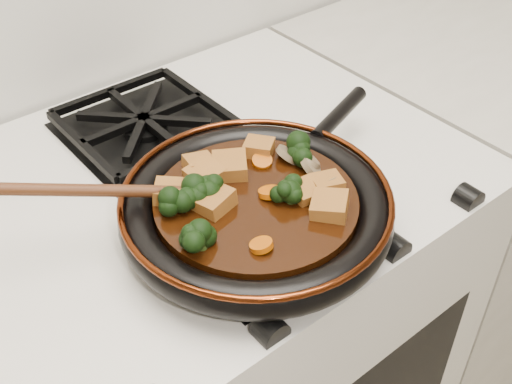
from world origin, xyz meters
TOP-DOWN VIEW (x-y plane):
  - stove at (0.00, 1.69)m, footprint 0.76×0.60m
  - burner_grate_front at (0.00, 1.55)m, footprint 0.23×0.23m
  - burner_grate_back at (0.00, 1.83)m, footprint 0.23×0.23m
  - skillet at (-0.01, 1.54)m, footprint 0.45×0.34m
  - braising_sauce at (-0.01, 1.54)m, footprint 0.25×0.25m
  - tofu_cube_0 at (-0.06, 1.56)m, footprint 0.05×0.05m
  - tofu_cube_1 at (-0.04, 1.61)m, footprint 0.05×0.04m
  - tofu_cube_2 at (0.04, 1.51)m, footprint 0.04×0.04m
  - tofu_cube_3 at (0.07, 1.50)m, footprint 0.05×0.05m
  - tofu_cube_4 at (0.04, 1.47)m, footprint 0.06×0.06m
  - tofu_cube_5 at (-0.09, 1.61)m, footprint 0.05×0.05m
  - tofu_cube_6 at (-0.03, 1.63)m, footprint 0.05×0.04m
  - tofu_cube_7 at (0.05, 1.61)m, footprint 0.05×0.05m
  - tofu_cube_8 at (-0.00, 1.60)m, footprint 0.06×0.06m
  - broccoli_floret_0 at (0.02, 1.51)m, footprint 0.08×0.07m
  - broccoli_floret_1 at (-0.08, 1.58)m, footprint 0.07×0.07m
  - broccoli_floret_2 at (-0.11, 1.51)m, footprint 0.09×0.08m
  - broccoli_floret_3 at (-0.10, 1.59)m, footprint 0.08×0.09m
  - broccoli_floret_4 at (-0.06, 1.58)m, footprint 0.08×0.08m
  - broccoli_floret_5 at (0.08, 1.56)m, footprint 0.08×0.08m
  - carrot_coin_0 at (-0.04, 1.62)m, footprint 0.03×0.03m
  - carrot_coin_1 at (-0.06, 1.47)m, footprint 0.03×0.03m
  - carrot_coin_2 at (0.01, 1.54)m, footprint 0.03×0.03m
  - carrot_coin_3 at (0.04, 1.59)m, footprint 0.03×0.03m
  - mushroom_slice_0 at (0.08, 1.55)m, footprint 0.04×0.04m
  - mushroom_slice_1 at (0.07, 1.51)m, footprint 0.03×0.03m
  - mushroom_slice_2 at (0.07, 1.58)m, footprint 0.04×0.04m
  - mushroom_slice_3 at (0.08, 1.54)m, footprint 0.05×0.05m
  - wooden_spoon at (-0.13, 1.62)m, footprint 0.16×0.09m

SIDE VIEW (x-z plane):
  - stove at x=0.00m, z-range 0.00..0.90m
  - burner_grate_front at x=0.00m, z-range 0.90..0.93m
  - burner_grate_back at x=0.00m, z-range 0.90..0.93m
  - skillet at x=-0.01m, z-range 0.92..0.97m
  - braising_sauce at x=-0.01m, z-range 0.94..0.96m
  - carrot_coin_0 at x=-0.04m, z-range 0.96..0.97m
  - carrot_coin_1 at x=-0.06m, z-range 0.96..0.97m
  - carrot_coin_2 at x=0.01m, z-range 0.96..0.97m
  - carrot_coin_3 at x=0.04m, z-range 0.96..0.97m
  - mushroom_slice_0 at x=0.08m, z-range 0.95..0.98m
  - mushroom_slice_1 at x=0.07m, z-range 0.95..0.98m
  - mushroom_slice_2 at x=0.07m, z-range 0.95..0.98m
  - mushroom_slice_3 at x=0.08m, z-range 0.95..0.98m
  - tofu_cube_2 at x=0.04m, z-range 0.95..0.98m
  - tofu_cube_6 at x=-0.03m, z-range 0.95..0.98m
  - tofu_cube_5 at x=-0.09m, z-range 0.95..0.98m
  - tofu_cube_3 at x=0.07m, z-range 0.95..0.98m
  - tofu_cube_7 at x=0.05m, z-range 0.96..0.98m
  - tofu_cube_1 at x=-0.04m, z-range 0.95..0.98m
  - tofu_cube_4 at x=0.04m, z-range 0.95..0.98m
  - tofu_cube_8 at x=0.00m, z-range 0.95..0.98m
  - tofu_cube_0 at x=-0.06m, z-range 0.95..0.98m
  - broccoli_floret_1 at x=-0.08m, z-range 0.93..1.00m
  - broccoli_floret_4 at x=-0.06m, z-range 0.93..1.01m
  - broccoli_floret_2 at x=-0.11m, z-range 0.93..1.01m
  - broccoli_floret_5 at x=0.08m, z-range 0.93..1.00m
  - broccoli_floret_0 at x=0.02m, z-range 0.94..1.00m
  - broccoli_floret_3 at x=-0.10m, z-range 0.93..1.01m
  - wooden_spoon at x=-0.13m, z-range 0.85..1.11m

